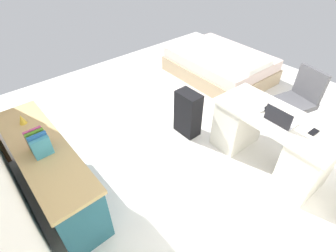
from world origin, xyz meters
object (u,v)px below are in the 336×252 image
object	(u,v)px
computer_mouse	(261,110)
credenza	(50,171)
suitcase_black	(188,113)
bed	(220,65)
office_chair	(296,104)
laptop	(280,119)
desk	(270,139)
cell_phone_near_laptop	(314,132)
figurine_small	(22,119)
cell_phone_by_mouse	(267,109)

from	to	relation	value
computer_mouse	credenza	bearing A→B (deg)	65.97
suitcase_black	computer_mouse	bearing A→B (deg)	-160.97
credenza	bed	size ratio (longest dim) A/B	0.92
office_chair	laptop	bearing A→B (deg)	102.52
bed	office_chair	bearing A→B (deg)	165.96
bed	desk	bearing A→B (deg)	144.82
office_chair	cell_phone_near_laptop	distance (m)	1.07
laptop	cell_phone_near_laptop	size ratio (longest dim) A/B	2.35
office_chair	bed	bearing A→B (deg)	-14.04
suitcase_black	computer_mouse	size ratio (longest dim) A/B	6.71
desk	office_chair	distance (m)	0.92
bed	figurine_small	bearing A→B (deg)	91.89
credenza	cell_phone_by_mouse	xyz separation A→B (m)	(-1.12, -2.28, 0.38)
credenza	suitcase_black	bearing A→B (deg)	-96.03
cell_phone_by_mouse	figurine_small	bearing A→B (deg)	49.41
suitcase_black	laptop	bearing A→B (deg)	-167.39
bed	computer_mouse	distance (m)	2.26
cell_phone_near_laptop	figurine_small	distance (m)	3.16
cell_phone_by_mouse	desk	bearing A→B (deg)	160.56
cell_phone_by_mouse	laptop	bearing A→B (deg)	144.56
credenza	cell_phone_near_laptop	xyz separation A→B (m)	(-1.68, -2.28, 0.38)
cell_phone_near_laptop	cell_phone_by_mouse	world-z (taller)	same
computer_mouse	bed	bearing A→B (deg)	-36.31
bed	laptop	xyz separation A→B (m)	(-1.97, 1.44, 0.54)
cell_phone_near_laptop	cell_phone_by_mouse	bearing A→B (deg)	3.43
desk	suitcase_black	distance (m)	1.14
bed	cell_phone_near_laptop	size ratio (longest dim) A/B	14.37
office_chair	cell_phone_near_laptop	bearing A→B (deg)	122.54
bed	laptop	distance (m)	2.50
laptop	figurine_small	distance (m)	2.84
cell_phone_near_laptop	desk	bearing A→B (deg)	9.30
computer_mouse	cell_phone_by_mouse	world-z (taller)	computer_mouse
desk	cell_phone_by_mouse	world-z (taller)	cell_phone_by_mouse
desk	laptop	bearing A→B (deg)	127.10
credenza	office_chair	bearing A→B (deg)	-109.86
credenza	suitcase_black	xyz separation A→B (m)	(-0.20, -1.89, -0.03)
suitcase_black	laptop	world-z (taller)	laptop
cell_phone_near_laptop	figurine_small	bearing A→B (deg)	49.66
cell_phone_by_mouse	figurine_small	world-z (taller)	figurine_small
laptop	cell_phone_by_mouse	xyz separation A→B (m)	(0.23, -0.14, -0.04)
desk	cell_phone_by_mouse	xyz separation A→B (m)	(0.16, -0.04, 0.35)
suitcase_black	cell_phone_near_laptop	xyz separation A→B (m)	(-1.48, -0.39, 0.40)
cell_phone_near_laptop	cell_phone_by_mouse	xyz separation A→B (m)	(0.56, -0.00, 0.00)
credenza	figurine_small	bearing A→B (deg)	0.17
desk	laptop	size ratio (longest dim) A/B	4.59
suitcase_black	figurine_small	distance (m)	2.07
bed	computer_mouse	size ratio (longest dim) A/B	19.55
laptop	credenza	bearing A→B (deg)	57.65
laptop	computer_mouse	size ratio (longest dim) A/B	3.20
bed	cell_phone_by_mouse	xyz separation A→B (m)	(-1.74, 1.30, 0.50)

